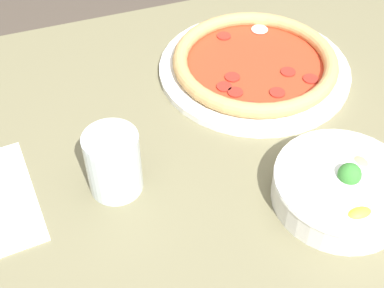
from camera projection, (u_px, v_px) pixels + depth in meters
name	position (u px, v px, depth m)	size (l,w,h in m)	color
dining_table	(195.00, 193.00, 0.89)	(1.33, 0.83, 0.74)	#706B4C
pizza	(255.00, 64.00, 0.94)	(0.34, 0.34, 0.04)	white
bowl	(341.00, 186.00, 0.73)	(0.19, 0.19, 0.07)	white
glass	(113.00, 163.00, 0.73)	(0.08, 0.08, 0.10)	silver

